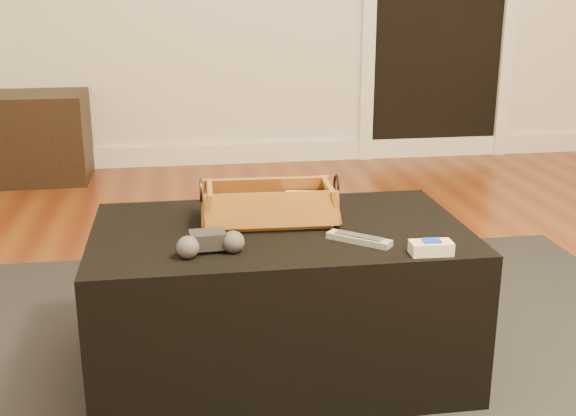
{
  "coord_description": "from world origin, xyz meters",
  "views": [
    {
      "loc": [
        -0.32,
        -1.63,
        1.05
      ],
      "look_at": [
        -0.04,
        0.17,
        0.49
      ],
      "focal_mm": 45.0,
      "sensor_mm": 36.0,
      "label": 1
    }
  ],
  "objects": [
    {
      "name": "area_rug",
      "position": [
        -0.06,
        0.14,
        0.01
      ],
      "size": [
        2.6,
        2.0,
        0.01
      ],
      "primitive_type": "cube",
      "color": "black",
      "rests_on": "floor"
    },
    {
      "name": "baseboard",
      "position": [
        0.0,
        2.73,
        0.06
      ],
      "size": [
        5.0,
        0.04,
        0.12
      ],
      "primitive_type": "cube",
      "color": "white",
      "rests_on": "floor"
    },
    {
      "name": "cream_gadget",
      "position": [
        0.27,
        -0.06,
        0.45
      ],
      "size": [
        0.1,
        0.06,
        0.04
      ],
      "color": "beige",
      "rests_on": "ottoman"
    },
    {
      "name": "tv_remote",
      "position": [
        -0.1,
        0.23,
        0.46
      ],
      "size": [
        0.2,
        0.06,
        0.02
      ],
      "primitive_type": "cube",
      "rotation": [
        0.0,
        0.0,
        0.07
      ],
      "color": "black",
      "rests_on": "wicker_basket"
    },
    {
      "name": "ottoman",
      "position": [
        -0.06,
        0.19,
        0.22
      ],
      "size": [
        1.0,
        0.6,
        0.42
      ],
      "primitive_type": "cube",
      "color": "black",
      "rests_on": "area_rug"
    },
    {
      "name": "game_controller",
      "position": [
        -0.25,
        0.03,
        0.46
      ],
      "size": [
        0.18,
        0.11,
        0.06
      ],
      "color": "black",
      "rests_on": "ottoman"
    },
    {
      "name": "silver_remote",
      "position": [
        0.12,
        0.05,
        0.44
      ],
      "size": [
        0.15,
        0.14,
        0.02
      ],
      "color": "#A3A6AB",
      "rests_on": "ottoman"
    },
    {
      "name": "floor",
      "position": [
        0.0,
        0.0,
        -0.01
      ],
      "size": [
        5.0,
        5.5,
        0.01
      ],
      "primitive_type": "cube",
      "color": "brown",
      "rests_on": "ground"
    },
    {
      "name": "cloth_bundle",
      "position": [
        0.02,
        0.27,
        0.47
      ],
      "size": [
        0.12,
        0.09,
        0.06
      ],
      "primitive_type": "cube",
      "rotation": [
        0.0,
        0.0,
        -0.21
      ],
      "color": "tan",
      "rests_on": "wicker_basket"
    },
    {
      "name": "wicker_basket",
      "position": [
        -0.08,
        0.25,
        0.48
      ],
      "size": [
        0.38,
        0.21,
        0.13
      ],
      "color": "#A95C26",
      "rests_on": "ottoman"
    }
  ]
}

